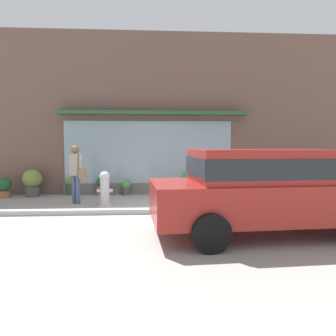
{
  "coord_description": "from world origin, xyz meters",
  "views": [
    {
      "loc": [
        -0.18,
        -7.96,
        1.68
      ],
      "look_at": [
        0.38,
        1.2,
        1.01
      ],
      "focal_mm": 34.31,
      "sensor_mm": 36.0,
      "label": 1
    }
  ],
  "objects_px": {
    "pedestrian_with_handbag": "(76,170)",
    "potted_plant_window_center": "(32,181)",
    "parked_car_red": "(266,187)",
    "fire_hydrant": "(105,188)",
    "potted_plant_doorstep": "(188,181)",
    "potted_plant_corner_tall": "(70,186)",
    "potted_plant_low_front": "(3,187)",
    "potted_plant_window_left": "(102,186)",
    "potted_plant_window_right": "(126,187)"
  },
  "relations": [
    {
      "from": "potted_plant_doorstep",
      "to": "potted_plant_corner_tall",
      "type": "height_order",
      "value": "potted_plant_doorstep"
    },
    {
      "from": "fire_hydrant",
      "to": "potted_plant_corner_tall",
      "type": "relative_size",
      "value": 1.6
    },
    {
      "from": "potted_plant_low_front",
      "to": "potted_plant_corner_tall",
      "type": "relative_size",
      "value": 1.1
    },
    {
      "from": "pedestrian_with_handbag",
      "to": "fire_hydrant",
      "type": "bearing_deg",
      "value": 9.16
    },
    {
      "from": "potted_plant_window_center",
      "to": "potted_plant_low_front",
      "type": "height_order",
      "value": "potted_plant_window_center"
    },
    {
      "from": "potted_plant_window_center",
      "to": "parked_car_red",
      "type": "bearing_deg",
      "value": -38.9
    },
    {
      "from": "potted_plant_low_front",
      "to": "potted_plant_window_right",
      "type": "bearing_deg",
      "value": 4.6
    },
    {
      "from": "potted_plant_window_right",
      "to": "parked_car_red",
      "type": "bearing_deg",
      "value": -59.39
    },
    {
      "from": "pedestrian_with_handbag",
      "to": "potted_plant_window_center",
      "type": "distance_m",
      "value": 2.27
    },
    {
      "from": "parked_car_red",
      "to": "potted_plant_corner_tall",
      "type": "height_order",
      "value": "parked_car_red"
    },
    {
      "from": "fire_hydrant",
      "to": "potted_plant_window_right",
      "type": "bearing_deg",
      "value": 77.17
    },
    {
      "from": "fire_hydrant",
      "to": "potted_plant_window_center",
      "type": "distance_m",
      "value": 3.14
    },
    {
      "from": "potted_plant_window_center",
      "to": "potted_plant_corner_tall",
      "type": "bearing_deg",
      "value": 14.37
    },
    {
      "from": "potted_plant_low_front",
      "to": "potted_plant_window_right",
      "type": "relative_size",
      "value": 1.3
    },
    {
      "from": "pedestrian_with_handbag",
      "to": "parked_car_red",
      "type": "bearing_deg",
      "value": -5.1
    },
    {
      "from": "parked_car_red",
      "to": "potted_plant_corner_tall",
      "type": "bearing_deg",
      "value": 129.75
    },
    {
      "from": "fire_hydrant",
      "to": "potted_plant_window_left",
      "type": "bearing_deg",
      "value": 100.27
    },
    {
      "from": "potted_plant_low_front",
      "to": "potted_plant_window_center",
      "type": "bearing_deg",
      "value": 10.59
    },
    {
      "from": "fire_hydrant",
      "to": "parked_car_red",
      "type": "distance_m",
      "value": 4.52
    },
    {
      "from": "pedestrian_with_handbag",
      "to": "parked_car_red",
      "type": "relative_size",
      "value": 0.37
    },
    {
      "from": "potted_plant_window_center",
      "to": "potted_plant_corner_tall",
      "type": "relative_size",
      "value": 1.49
    },
    {
      "from": "pedestrian_with_handbag",
      "to": "potted_plant_window_center",
      "type": "xyz_separation_m",
      "value": [
        -1.72,
        1.42,
        -0.46
      ]
    },
    {
      "from": "fire_hydrant",
      "to": "potted_plant_window_left",
      "type": "height_order",
      "value": "fire_hydrant"
    },
    {
      "from": "parked_car_red",
      "to": "potted_plant_low_front",
      "type": "distance_m",
      "value": 8.23
    },
    {
      "from": "parked_car_red",
      "to": "fire_hydrant",
      "type": "bearing_deg",
      "value": 134.69
    },
    {
      "from": "parked_car_red",
      "to": "potted_plant_window_right",
      "type": "relative_size",
      "value": 8.95
    },
    {
      "from": "fire_hydrant",
      "to": "potted_plant_corner_tall",
      "type": "xyz_separation_m",
      "value": [
        -1.45,
        2.09,
        -0.18
      ]
    },
    {
      "from": "pedestrian_with_handbag",
      "to": "potted_plant_window_left",
      "type": "relative_size",
      "value": 2.64
    },
    {
      "from": "potted_plant_window_left",
      "to": "fire_hydrant",
      "type": "bearing_deg",
      "value": -79.73
    },
    {
      "from": "pedestrian_with_handbag",
      "to": "potted_plant_window_left",
      "type": "height_order",
      "value": "pedestrian_with_handbag"
    },
    {
      "from": "pedestrian_with_handbag",
      "to": "parked_car_red",
      "type": "xyz_separation_m",
      "value": [
        4.22,
        -3.37,
        -0.06
      ]
    },
    {
      "from": "pedestrian_with_handbag",
      "to": "potted_plant_doorstep",
      "type": "xyz_separation_m",
      "value": [
        3.39,
        1.68,
        -0.52
      ]
    },
    {
      "from": "fire_hydrant",
      "to": "potted_plant_doorstep",
      "type": "height_order",
      "value": "fire_hydrant"
    },
    {
      "from": "pedestrian_with_handbag",
      "to": "potted_plant_doorstep",
      "type": "bearing_deg",
      "value": 59.83
    },
    {
      "from": "pedestrian_with_handbag",
      "to": "potted_plant_corner_tall",
      "type": "distance_m",
      "value": 1.92
    },
    {
      "from": "fire_hydrant",
      "to": "pedestrian_with_handbag",
      "type": "height_order",
      "value": "pedestrian_with_handbag"
    },
    {
      "from": "fire_hydrant",
      "to": "pedestrian_with_handbag",
      "type": "xyz_separation_m",
      "value": [
        -0.85,
        0.38,
        0.47
      ]
    },
    {
      "from": "parked_car_red",
      "to": "potted_plant_window_center",
      "type": "xyz_separation_m",
      "value": [
        -5.94,
        4.79,
        -0.4
      ]
    },
    {
      "from": "potted_plant_low_front",
      "to": "potted_plant_doorstep",
      "type": "distance_m",
      "value": 5.97
    },
    {
      "from": "fire_hydrant",
      "to": "potted_plant_low_front",
      "type": "bearing_deg",
      "value": 154.25
    },
    {
      "from": "potted_plant_window_center",
      "to": "potted_plant_corner_tall",
      "type": "xyz_separation_m",
      "value": [
        1.12,
        0.29,
        -0.19
      ]
    },
    {
      "from": "potted_plant_window_right",
      "to": "fire_hydrant",
      "type": "bearing_deg",
      "value": -102.83
    },
    {
      "from": "potted_plant_window_left",
      "to": "potted_plant_corner_tall",
      "type": "height_order",
      "value": "potted_plant_window_left"
    },
    {
      "from": "pedestrian_with_handbag",
      "to": "potted_plant_corner_tall",
      "type": "bearing_deg",
      "value": 142.95
    },
    {
      "from": "potted_plant_doorstep",
      "to": "potted_plant_window_right",
      "type": "xyz_separation_m",
      "value": [
        -2.1,
        -0.11,
        -0.15
      ]
    },
    {
      "from": "potted_plant_window_left",
      "to": "potted_plant_doorstep",
      "type": "xyz_separation_m",
      "value": [
        2.9,
        0.09,
        0.12
      ]
    },
    {
      "from": "pedestrian_with_handbag",
      "to": "potted_plant_window_left",
      "type": "xyz_separation_m",
      "value": [
        0.49,
        1.59,
        -0.64
      ]
    },
    {
      "from": "potted_plant_window_left",
      "to": "potted_plant_low_front",
      "type": "relative_size",
      "value": 0.96
    },
    {
      "from": "parked_car_red",
      "to": "potted_plant_window_right",
      "type": "xyz_separation_m",
      "value": [
        -2.92,
        4.94,
        -0.62
      ]
    },
    {
      "from": "potted_plant_window_left",
      "to": "potted_plant_window_center",
      "type": "bearing_deg",
      "value": -175.69
    }
  ]
}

